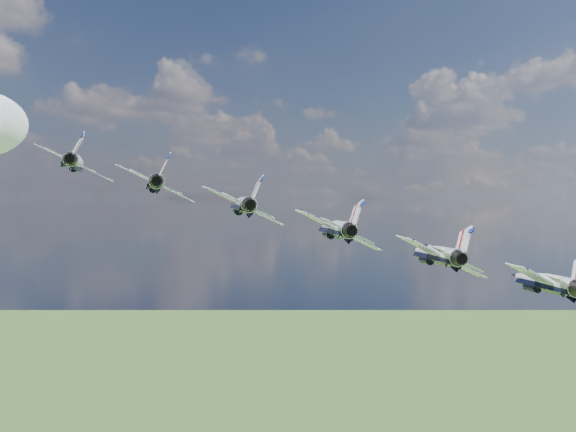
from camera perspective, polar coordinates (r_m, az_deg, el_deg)
jet_0 at (r=94.43m, az=-16.42°, el=4.14°), size 15.26×17.24×8.04m
jet_1 at (r=88.86m, az=-10.37°, el=2.64°), size 15.26×17.24×8.04m
jet_2 at (r=84.47m, az=-3.61°, el=0.93°), size 15.26×17.24×8.04m
jet_3 at (r=81.45m, az=3.75°, el=-0.96°), size 15.26×17.24×8.04m
jet_4 at (r=79.95m, az=11.54°, el=-2.93°), size 15.26×17.24×8.04m
jet_5 at (r=80.07m, az=19.49°, el=-4.88°), size 15.26×17.24×8.04m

